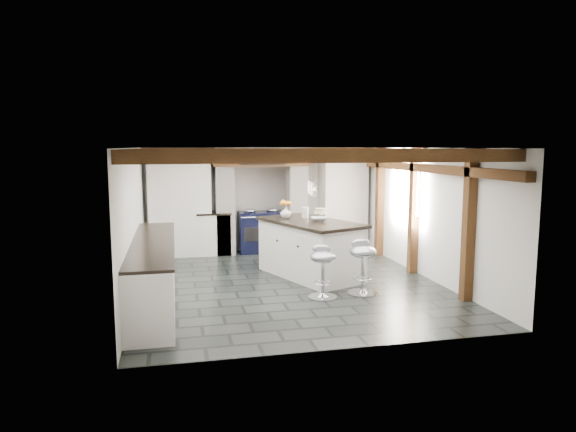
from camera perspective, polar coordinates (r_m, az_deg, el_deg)
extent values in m
plane|color=black|center=(8.90, -0.07, -7.39)|extent=(6.00, 6.00, 0.00)
plane|color=silver|center=(11.60, -3.29, 1.91)|extent=(5.00, 0.00, 5.00)
plane|color=silver|center=(8.50, -16.76, -0.53)|extent=(0.00, 6.00, 6.00)
plane|color=silver|center=(9.53, 14.77, 0.41)|extent=(0.00, 6.00, 6.00)
plane|color=white|center=(8.59, -0.07, 7.58)|extent=(6.00, 6.00, 0.00)
cube|color=silver|center=(11.23, -7.06, 0.64)|extent=(0.40, 0.60, 1.90)
cube|color=silver|center=(11.49, 0.91, 0.86)|extent=(0.40, 0.60, 1.90)
cube|color=#593619|center=(11.25, -3.07, 6.02)|extent=(2.10, 0.65, 0.18)
cube|color=silver|center=(11.25, -3.08, 6.81)|extent=(2.00, 0.60, 0.31)
cube|color=black|center=(10.93, -2.79, 6.29)|extent=(1.00, 0.03, 0.22)
cube|color=silver|center=(10.92, -2.78, 6.29)|extent=(0.90, 0.01, 0.14)
cube|color=white|center=(11.17, -11.92, 0.76)|extent=(1.30, 0.58, 2.00)
cube|color=white|center=(11.79, 6.11, 1.24)|extent=(1.00, 0.58, 2.00)
cube|color=white|center=(8.02, -14.72, -6.10)|extent=(0.60, 3.80, 0.88)
cube|color=black|center=(7.93, -14.83, -2.87)|extent=(0.64, 3.80, 0.04)
cube|color=white|center=(11.28, -8.28, -1.96)|extent=(0.70, 0.60, 0.88)
cube|color=black|center=(11.21, -8.33, 0.36)|extent=(0.74, 0.64, 0.04)
cube|color=#593619|center=(9.43, 14.50, 5.22)|extent=(0.15, 5.80, 0.14)
plane|color=white|center=(10.01, 13.17, 3.10)|extent=(0.00, 0.90, 0.90)
cube|color=#593619|center=(6.08, 5.29, 6.64)|extent=(5.00, 0.16, 0.16)
cube|color=#593619|center=(6.91, 3.07, 6.79)|extent=(5.00, 0.16, 0.16)
cube|color=#593619|center=(7.75, 1.33, 6.90)|extent=(5.00, 0.16, 0.16)
cube|color=#593619|center=(8.60, -0.07, 6.98)|extent=(5.00, 0.16, 0.16)
cube|color=#593619|center=(9.44, -1.22, 7.04)|extent=(5.00, 0.16, 0.16)
cube|color=#593619|center=(10.29, -2.18, 7.10)|extent=(5.00, 0.16, 0.16)
cube|color=#593619|center=(11.15, -2.99, 7.14)|extent=(5.00, 0.16, 0.16)
cube|color=#593619|center=(8.11, 19.44, -1.02)|extent=(0.15, 0.15, 2.30)
cube|color=#593619|center=(9.67, 13.81, 0.54)|extent=(0.15, 0.15, 2.30)
cube|color=#593619|center=(11.12, 10.15, 1.55)|extent=(0.15, 0.15, 2.30)
cylinder|color=black|center=(8.66, 2.92, 5.12)|extent=(0.01, 0.01, 0.56)
cylinder|color=white|center=(8.69, 2.91, 2.95)|extent=(0.09, 0.09, 0.22)
cylinder|color=black|center=(8.97, 2.72, 5.21)|extent=(0.01, 0.01, 0.56)
cylinder|color=white|center=(8.99, 2.70, 3.11)|extent=(0.09, 0.09, 0.22)
cylinder|color=black|center=(9.27, 2.52, 5.29)|extent=(0.01, 0.01, 0.56)
cylinder|color=white|center=(9.29, 2.51, 3.26)|extent=(0.09, 0.09, 0.22)
cube|color=black|center=(11.38, -3.00, -1.75)|extent=(1.00, 0.60, 0.90)
ellipsoid|color=silver|center=(11.27, -4.27, 0.61)|extent=(0.28, 0.28, 0.11)
ellipsoid|color=silver|center=(11.36, -1.77, 0.68)|extent=(0.28, 0.28, 0.11)
cylinder|color=silver|center=(11.01, -2.73, -0.12)|extent=(0.95, 0.03, 0.03)
cube|color=black|center=(11.05, -4.02, -2.05)|extent=(0.35, 0.02, 0.30)
cube|color=black|center=(11.13, -1.47, -1.96)|extent=(0.35, 0.02, 0.30)
cube|color=white|center=(9.23, 2.48, -3.80)|extent=(1.62, 2.18, 0.96)
cube|color=black|center=(9.15, 2.49, -0.70)|extent=(1.74, 2.29, 0.05)
imported|color=white|center=(9.48, -0.25, 0.40)|extent=(0.26, 0.26, 0.21)
ellipsoid|color=orange|center=(9.46, -0.25, 1.42)|extent=(0.22, 0.22, 0.13)
cylinder|color=white|center=(9.53, 1.93, 0.40)|extent=(0.13, 0.13, 0.20)
imported|color=white|center=(9.12, 3.45, -0.34)|extent=(0.36, 0.36, 0.07)
cylinder|color=white|center=(9.34, 3.64, -0.03)|extent=(0.05, 0.05, 0.11)
cylinder|color=white|center=(9.33, 3.64, 0.35)|extent=(0.24, 0.24, 0.02)
cylinder|color=tan|center=(9.33, 3.64, 0.63)|extent=(0.18, 0.18, 0.08)
cylinder|color=silver|center=(8.30, 8.23, -8.49)|extent=(0.47, 0.47, 0.03)
cone|color=silver|center=(8.28, 8.24, -8.17)|extent=(0.21, 0.21, 0.09)
cylinder|color=silver|center=(8.21, 8.28, -6.23)|extent=(0.05, 0.05, 0.59)
torus|color=silver|center=(8.23, 8.26, -6.88)|extent=(0.30, 0.30, 0.02)
ellipsoid|color=#9A9CA8|center=(8.13, 8.32, -3.95)|extent=(0.47, 0.47, 0.19)
ellipsoid|color=#9A9CA8|center=(8.22, 8.14, -3.07)|extent=(0.31, 0.15, 0.17)
cylinder|color=silver|center=(8.02, 3.86, -9.00)|extent=(0.45, 0.45, 0.03)
cone|color=silver|center=(8.01, 3.87, -8.68)|extent=(0.20, 0.20, 0.08)
cylinder|color=silver|center=(7.94, 3.88, -6.78)|extent=(0.05, 0.05, 0.56)
torus|color=silver|center=(7.96, 3.88, -7.42)|extent=(0.28, 0.28, 0.02)
ellipsoid|color=#9A9CA8|center=(7.87, 3.90, -4.56)|extent=(0.52, 0.52, 0.18)
ellipsoid|color=#9A9CA8|center=(7.94, 3.96, -3.69)|extent=(0.31, 0.20, 0.16)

